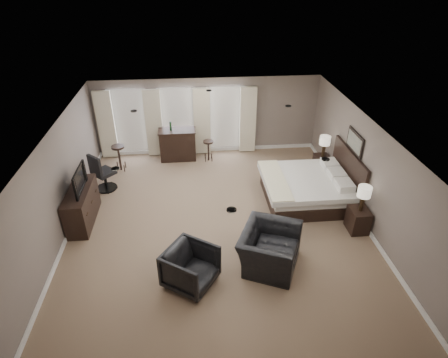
{
  "coord_description": "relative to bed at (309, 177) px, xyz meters",
  "views": [
    {
      "loc": [
        -0.56,
        -7.7,
        5.97
      ],
      "look_at": [
        0.2,
        0.4,
        1.1
      ],
      "focal_mm": 30.0,
      "sensor_mm": 36.0,
      "label": 1
    }
  ],
  "objects": [
    {
      "name": "room",
      "position": [
        -2.58,
        -0.88,
        0.57
      ],
      "size": [
        7.6,
        8.6,
        2.64
      ],
      "color": "#79624D",
      "rests_on": "ground"
    },
    {
      "name": "window_bay",
      "position": [
        -3.58,
        3.23,
        0.47
      ],
      "size": [
        5.25,
        0.2,
        2.3
      ],
      "color": "silver",
      "rests_on": "room"
    },
    {
      "name": "bed",
      "position": [
        0.0,
        0.0,
        0.0
      ],
      "size": [
        2.3,
        2.2,
        1.47
      ],
      "primitive_type": "cube",
      "color": "silver",
      "rests_on": "ground"
    },
    {
      "name": "nightstand_near",
      "position": [
        0.89,
        -1.45,
        -0.43
      ],
      "size": [
        0.46,
        0.56,
        0.61
      ],
      "primitive_type": "cube",
      "color": "black",
      "rests_on": "ground"
    },
    {
      "name": "nightstand_far",
      "position": [
        0.89,
        1.45,
        -0.44
      ],
      "size": [
        0.44,
        0.54,
        0.59
      ],
      "primitive_type": "cube",
      "color": "black",
      "rests_on": "ground"
    },
    {
      "name": "lamp_near",
      "position": [
        0.89,
        -1.45,
        0.21
      ],
      "size": [
        0.33,
        0.33,
        0.67
      ],
      "primitive_type": "cube",
      "color": "beige",
      "rests_on": "nightstand_near"
    },
    {
      "name": "lamp_far",
      "position": [
        0.89,
        1.45,
        0.2
      ],
      "size": [
        0.33,
        0.33,
        0.68
      ],
      "primitive_type": "cube",
      "color": "beige",
      "rests_on": "nightstand_far"
    },
    {
      "name": "wall_art",
      "position": [
        1.12,
        0.0,
        1.02
      ],
      "size": [
        0.04,
        0.96,
        0.56
      ],
      "primitive_type": "cube",
      "color": "slate",
      "rests_on": "room"
    },
    {
      "name": "dresser",
      "position": [
        -6.03,
        -0.43,
        -0.26
      ],
      "size": [
        0.53,
        1.63,
        0.95
      ],
      "primitive_type": "cube",
      "color": "black",
      "rests_on": "ground"
    },
    {
      "name": "tv",
      "position": [
        -6.03,
        -0.43,
        0.28
      ],
      "size": [
        0.59,
        1.03,
        0.14
      ],
      "primitive_type": "imported",
      "rotation": [
        0.0,
        0.0,
        1.57
      ],
      "color": "black",
      "rests_on": "dresser"
    },
    {
      "name": "armchair_near",
      "position": [
        -1.56,
        -2.44,
        -0.14
      ],
      "size": [
        1.37,
        1.61,
        1.2
      ],
      "primitive_type": "imported",
      "rotation": [
        0.0,
        0.0,
        1.15
      ],
      "color": "black",
      "rests_on": "ground"
    },
    {
      "name": "armchair_far",
      "position": [
        -3.29,
        -2.87,
        -0.25
      ],
      "size": [
        1.26,
        1.28,
        0.97
      ],
      "primitive_type": "imported",
      "rotation": [
        0.0,
        0.0,
        0.97
      ],
      "color": "black",
      "rests_on": "ground"
    },
    {
      "name": "bar_counter",
      "position": [
        -3.62,
        2.86,
        -0.2
      ],
      "size": [
        1.22,
        0.63,
        1.06
      ],
      "primitive_type": "cube",
      "color": "black",
      "rests_on": "ground"
    },
    {
      "name": "bar_stool_left",
      "position": [
        -5.47,
        2.25,
        -0.31
      ],
      "size": [
        0.46,
        0.46,
        0.85
      ],
      "primitive_type": "cube",
      "rotation": [
        0.0,
        0.0,
        -0.15
      ],
      "color": "black",
      "rests_on": "ground"
    },
    {
      "name": "bar_stool_right",
      "position": [
        -2.61,
        2.65,
        -0.38
      ],
      "size": [
        0.41,
        0.41,
        0.71
      ],
      "primitive_type": "cube",
      "rotation": [
        0.0,
        0.0,
        0.24
      ],
      "color": "black",
      "rests_on": "ground"
    },
    {
      "name": "desk_chair",
      "position": [
        -5.73,
        1.11,
        -0.14
      ],
      "size": [
        0.85,
        0.85,
        1.19
      ],
      "primitive_type": "cube",
      "rotation": [
        0.0,
        0.0,
        2.39
      ],
      "color": "black",
      "rests_on": "ground"
    }
  ]
}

